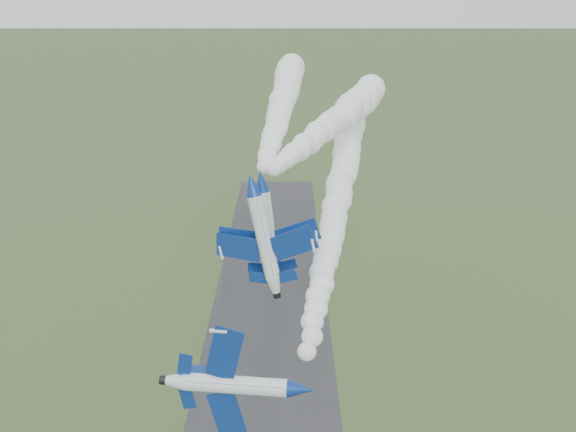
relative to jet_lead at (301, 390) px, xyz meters
name	(u,v)px	position (x,y,z in m)	size (l,w,h in m)	color
runway	(263,430)	(-4.86, 34.07, -31.03)	(24.00, 260.00, 0.04)	#2E2E30
jet_lead	(301,390)	(0.00, 0.00, 0.00)	(4.80, 13.53, 11.17)	white
smoke_trail_jet_lead	(338,198)	(6.07, 41.32, 3.52)	(5.19, 76.69, 5.19)	white
jet_pair_left	(251,185)	(-5.04, 19.56, 12.19)	(11.91, 14.04, 4.20)	white
smoke_trail_jet_pair_left	(334,122)	(5.84, 48.69, 13.08)	(5.31, 54.62, 5.31)	white
jet_pair_right	(261,181)	(-4.05, 21.14, 12.12)	(11.50, 13.88, 3.48)	white
smoke_trail_jet_pair_right	(282,103)	(-2.11, 58.43, 14.18)	(5.49, 67.84, 5.49)	white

